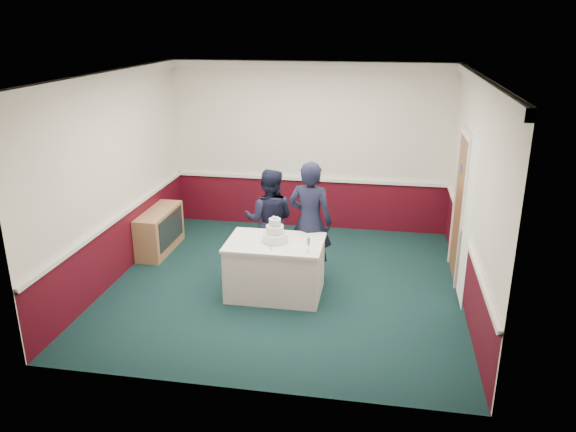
% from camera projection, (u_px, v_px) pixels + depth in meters
% --- Properties ---
extents(ground, '(5.00, 5.00, 0.00)m').
position_uv_depth(ground, '(285.00, 284.00, 8.20)').
color(ground, '#122D2E').
rests_on(ground, ground).
extents(room_shell, '(5.00, 5.00, 3.00)m').
position_uv_depth(room_shell, '(298.00, 144.00, 8.10)').
color(room_shell, silver).
rests_on(room_shell, ground).
extents(sideboard, '(0.41, 1.20, 0.70)m').
position_uv_depth(sideboard, '(160.00, 231.00, 9.30)').
color(sideboard, tan).
rests_on(sideboard, ground).
extents(cake_table, '(1.32, 0.92, 0.79)m').
position_uv_depth(cake_table, '(275.00, 267.00, 7.81)').
color(cake_table, white).
rests_on(cake_table, ground).
extents(wedding_cake, '(0.35, 0.35, 0.36)m').
position_uv_depth(wedding_cake, '(275.00, 234.00, 7.64)').
color(wedding_cake, white).
rests_on(wedding_cake, cake_table).
extents(cake_knife, '(0.10, 0.21, 0.00)m').
position_uv_depth(cake_knife, '(270.00, 247.00, 7.49)').
color(cake_knife, silver).
rests_on(cake_knife, cake_table).
extents(champagne_flute, '(0.05, 0.05, 0.21)m').
position_uv_depth(champagne_flute, '(308.00, 242.00, 7.29)').
color(champagne_flute, silver).
rests_on(champagne_flute, cake_table).
extents(person_man, '(0.78, 0.61, 1.59)m').
position_uv_depth(person_man, '(270.00, 220.00, 8.48)').
color(person_man, black).
rests_on(person_man, ground).
extents(person_woman, '(0.71, 0.52, 1.80)m').
position_uv_depth(person_woman, '(310.00, 222.00, 8.10)').
color(person_woman, black).
rests_on(person_woman, ground).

